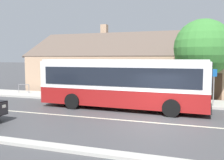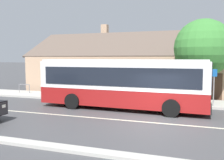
# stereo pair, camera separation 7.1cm
# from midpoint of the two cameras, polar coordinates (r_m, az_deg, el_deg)

# --- Properties ---
(ground_plane) EXTENTS (300.00, 300.00, 0.00)m
(ground_plane) POSITION_cam_midpoint_polar(r_m,az_deg,el_deg) (12.90, 9.87, -9.63)
(ground_plane) COLOR #424244
(sidewalk_far) EXTENTS (60.00, 3.00, 0.15)m
(sidewalk_far) POSITION_cam_midpoint_polar(r_m,az_deg,el_deg) (18.71, 12.79, -4.88)
(sidewalk_far) COLOR #ADAAA3
(sidewalk_far) RESTS_ON ground
(curb_near) EXTENTS (60.00, 0.50, 0.12)m
(curb_near) POSITION_cam_midpoint_polar(r_m,az_deg,el_deg) (8.45, 4.53, -17.13)
(curb_near) COLOR #ADAAA3
(curb_near) RESTS_ON ground
(lane_divider_stripe) EXTENTS (60.00, 0.16, 0.01)m
(lane_divider_stripe) POSITION_cam_midpoint_polar(r_m,az_deg,el_deg) (12.90, 9.87, -9.61)
(lane_divider_stripe) COLOR beige
(lane_divider_stripe) RESTS_ON ground
(community_building) EXTENTS (27.58, 10.66, 7.06)m
(community_building) POSITION_cam_midpoint_polar(r_m,az_deg,el_deg) (26.11, 13.02, 1.80)
(community_building) COLOR tan
(community_building) RESTS_ON ground
(transit_bus) EXTENTS (10.80, 3.03, 3.16)m
(transit_bus) POSITION_cam_midpoint_polar(r_m,az_deg,el_deg) (15.96, 2.45, -0.55)
(transit_bus) COLOR maroon
(transit_bus) RESTS_ON ground
(bench_by_building) EXTENTS (1.50, 0.51, 0.94)m
(bench_by_building) POSITION_cam_midpoint_polar(r_m,az_deg,el_deg) (21.16, -13.71, -2.43)
(bench_by_building) COLOR brown
(bench_by_building) RESTS_ON sidewalk_far
(street_tree_primary) EXTENTS (4.17, 4.17, 6.08)m
(street_tree_primary) POSITION_cam_midpoint_polar(r_m,az_deg,el_deg) (19.37, 19.81, 6.52)
(street_tree_primary) COLOR #4C3828
(street_tree_primary) RESTS_ON ground
(bus_stop_sign) EXTENTS (0.36, 0.07, 2.40)m
(bus_stop_sign) POSITION_cam_midpoint_polar(r_m,az_deg,el_deg) (17.43, 22.36, -0.65)
(bus_stop_sign) COLOR gray
(bus_stop_sign) RESTS_ON sidewalk_far
(bike_rack) EXTENTS (1.16, 0.06, 0.78)m
(bike_rack) POSITION_cam_midpoint_polar(r_m,az_deg,el_deg) (23.72, -19.37, -1.48)
(bike_rack) COLOR slate
(bike_rack) RESTS_ON sidewalk_far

